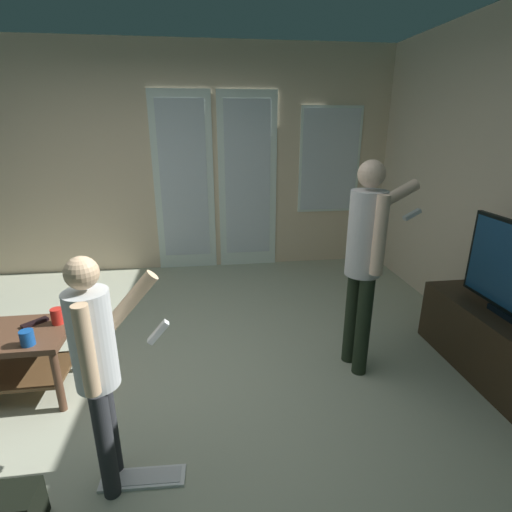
# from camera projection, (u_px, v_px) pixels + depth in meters

# --- Properties ---
(ground_plane) EXTENTS (5.82, 5.15, 0.02)m
(ground_plane) POSITION_uv_depth(u_px,v_px,m) (137.00, 394.00, 2.70)
(ground_plane) COLOR #A9AD95
(wall_back_with_doors) EXTENTS (5.82, 0.09, 2.71)m
(wall_back_with_doors) POSITION_uv_depth(u_px,v_px,m) (169.00, 164.00, 4.65)
(wall_back_with_doors) COLOR beige
(wall_back_with_doors) RESTS_ON ground_plane
(tv_stand) EXTENTS (0.42, 1.39, 0.50)m
(tv_stand) POSITION_uv_depth(u_px,v_px,m) (502.00, 350.00, 2.75)
(tv_stand) COLOR #312415
(tv_stand) RESTS_ON ground_plane
(person_adult) EXTENTS (0.65, 0.48, 1.56)m
(person_adult) POSITION_uv_depth(u_px,v_px,m) (366.00, 251.00, 2.69)
(person_adult) COLOR black
(person_adult) RESTS_ON ground_plane
(person_child) EXTENTS (0.43, 0.37, 1.25)m
(person_child) POSITION_uv_depth(u_px,v_px,m) (98.00, 359.00, 1.78)
(person_child) COLOR #2A2C30
(person_child) RESTS_ON ground_plane
(loose_keyboard) EXTENTS (0.45, 0.15, 0.02)m
(loose_keyboard) POSITION_uv_depth(u_px,v_px,m) (143.00, 478.00, 2.03)
(loose_keyboard) COLOR white
(loose_keyboard) RESTS_ON ground_plane
(cup_near_edge) EXTENTS (0.08, 0.08, 0.11)m
(cup_near_edge) POSITION_uv_depth(u_px,v_px,m) (57.00, 316.00, 2.64)
(cup_near_edge) COLOR red
(cup_near_edge) RESTS_ON coffee_table
(cup_by_laptop) EXTENTS (0.08, 0.08, 0.10)m
(cup_by_laptop) POSITION_uv_depth(u_px,v_px,m) (27.00, 338.00, 2.38)
(cup_by_laptop) COLOR #164A97
(cup_by_laptop) RESTS_ON coffee_table
(tv_remote_black) EXTENTS (0.15, 0.16, 0.02)m
(tv_remote_black) POSITION_uv_depth(u_px,v_px,m) (35.00, 323.00, 2.64)
(tv_remote_black) COLOR black
(tv_remote_black) RESTS_ON coffee_table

